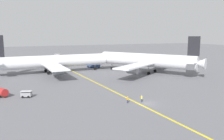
{
  "coord_description": "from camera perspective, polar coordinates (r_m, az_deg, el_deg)",
  "views": [
    {
      "loc": [
        -30.8,
        -42.39,
        16.21
      ],
      "look_at": [
        3.99,
        27.18,
        4.0
      ],
      "focal_mm": 35.92,
      "sensor_mm": 36.0,
      "label": 1
    }
  ],
  "objects": [
    {
      "name": "ground_plane",
      "position": [
        54.85,
        9.11,
        -8.39
      ],
      "size": [
        600.0,
        600.0,
        0.0
      ],
      "primitive_type": "plane",
      "color": "slate"
    },
    {
      "name": "taxiway_stripe",
      "position": [
        61.88,
        2.06,
        -6.27
      ],
      "size": [
        0.56,
        120.0,
        0.01
      ],
      "primitive_type": "cube",
      "rotation": [
        0.0,
        0.0,
        0.0
      ],
      "color": "yellow",
      "rests_on": "ground"
    },
    {
      "name": "airliner_at_gate_left",
      "position": [
        99.19,
        -14.73,
        2.1
      ],
      "size": [
        51.81,
        45.39,
        16.14
      ],
      "color": "white",
      "rests_on": "ground"
    },
    {
      "name": "airliner_being_pushed",
      "position": [
        96.88,
        8.74,
        2.46
      ],
      "size": [
        45.39,
        44.34,
        15.73
      ],
      "color": "silver",
      "rests_on": "ground"
    },
    {
      "name": "pushback_tug",
      "position": [
        112.85,
        -4.85,
        1.24
      ],
      "size": [
        5.77,
        9.33,
        2.79
      ],
      "color": "#2D4C8C",
      "rests_on": "ground"
    },
    {
      "name": "gse_fuel_bowser_stubby",
      "position": [
        66.53,
        -26.52,
        -4.96
      ],
      "size": [
        3.77,
        5.24,
        2.4
      ],
      "color": "red",
      "rests_on": "ground"
    },
    {
      "name": "gse_baggage_cart_trailing",
      "position": [
        63.14,
        -20.97,
        -5.75
      ],
      "size": [
        3.13,
        2.52,
        1.71
      ],
      "color": "gray",
      "rests_on": "ground"
    },
    {
      "name": "ground_crew_wing_walker_right",
      "position": [
        54.23,
        3.98,
        -7.53
      ],
      "size": [
        0.36,
        0.36,
        1.68
      ],
      "color": "#2D3351",
      "rests_on": "ground"
    },
    {
      "name": "ground_crew_marshaller_foreground",
      "position": [
        55.3,
        7.55,
        -7.24
      ],
      "size": [
        0.49,
        0.36,
        1.71
      ],
      "color": "#2D3351",
      "rests_on": "ground"
    },
    {
      "name": "jet_bridge",
      "position": [
        122.79,
        -13.74,
        2.9
      ],
      "size": [
        8.23,
        19.41,
        5.64
      ],
      "color": "#B7B7BC",
      "rests_on": "ground"
    }
  ]
}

